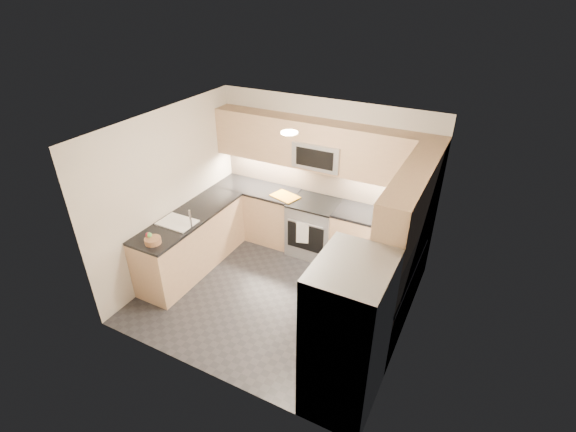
{
  "coord_description": "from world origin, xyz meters",
  "views": [
    {
      "loc": [
        2.32,
        -4.11,
        4.04
      ],
      "look_at": [
        0.0,
        0.35,
        1.15
      ],
      "focal_mm": 26.0,
      "sensor_mm": 36.0,
      "label": 1
    }
  ],
  "objects_px": {
    "refrigerator": "(347,337)",
    "gas_range": "(314,228)",
    "microwave": "(320,154)",
    "cutting_board": "(285,196)",
    "fruit_basket": "(153,241)",
    "utensil_bowl": "(394,215)"
  },
  "relations": [
    {
      "from": "microwave",
      "to": "refrigerator",
      "type": "relative_size",
      "value": 0.42
    },
    {
      "from": "cutting_board",
      "to": "fruit_basket",
      "type": "height_order",
      "value": "fruit_basket"
    },
    {
      "from": "cutting_board",
      "to": "fruit_basket",
      "type": "bearing_deg",
      "value": -114.82
    },
    {
      "from": "utensil_bowl",
      "to": "cutting_board",
      "type": "relative_size",
      "value": 0.63
    },
    {
      "from": "microwave",
      "to": "fruit_basket",
      "type": "xyz_separation_m",
      "value": [
        -1.43,
        -2.21,
        -0.72
      ]
    },
    {
      "from": "gas_range",
      "to": "utensil_bowl",
      "type": "height_order",
      "value": "utensil_bowl"
    },
    {
      "from": "fruit_basket",
      "to": "utensil_bowl",
      "type": "bearing_deg",
      "value": 37.86
    },
    {
      "from": "refrigerator",
      "to": "fruit_basket",
      "type": "xyz_separation_m",
      "value": [
        -2.88,
        0.34,
        0.08
      ]
    },
    {
      "from": "utensil_bowl",
      "to": "gas_range",
      "type": "bearing_deg",
      "value": -179.58
    },
    {
      "from": "gas_range",
      "to": "fruit_basket",
      "type": "relative_size",
      "value": 4.17
    },
    {
      "from": "gas_range",
      "to": "fruit_basket",
      "type": "height_order",
      "value": "fruit_basket"
    },
    {
      "from": "gas_range",
      "to": "cutting_board",
      "type": "distance_m",
      "value": 0.71
    },
    {
      "from": "cutting_board",
      "to": "gas_range",
      "type": "bearing_deg",
      "value": 7.43
    },
    {
      "from": "microwave",
      "to": "fruit_basket",
      "type": "relative_size",
      "value": 3.48
    },
    {
      "from": "refrigerator",
      "to": "gas_range",
      "type": "bearing_deg",
      "value": 120.88
    },
    {
      "from": "microwave",
      "to": "utensil_bowl",
      "type": "height_order",
      "value": "microwave"
    },
    {
      "from": "microwave",
      "to": "refrigerator",
      "type": "distance_m",
      "value": 3.04
    },
    {
      "from": "gas_range",
      "to": "utensil_bowl",
      "type": "relative_size",
      "value": 3.31
    },
    {
      "from": "microwave",
      "to": "cutting_board",
      "type": "distance_m",
      "value": 0.93
    },
    {
      "from": "refrigerator",
      "to": "utensil_bowl",
      "type": "height_order",
      "value": "refrigerator"
    },
    {
      "from": "fruit_basket",
      "to": "gas_range",
      "type": "bearing_deg",
      "value": 55.44
    },
    {
      "from": "refrigerator",
      "to": "fruit_basket",
      "type": "bearing_deg",
      "value": 173.23
    }
  ]
}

